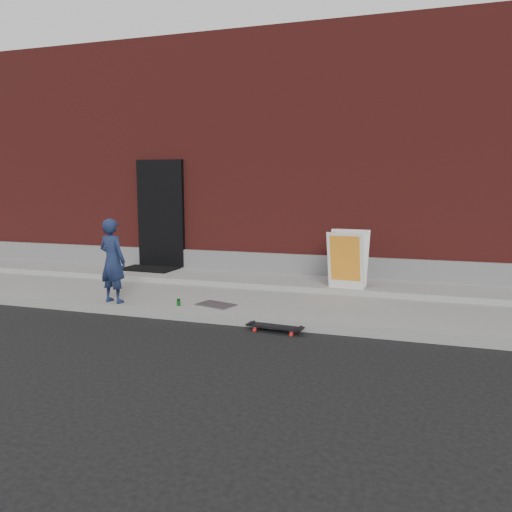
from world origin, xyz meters
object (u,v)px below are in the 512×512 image
at_px(child, 112,261).
at_px(soda_can, 179,302).
at_px(pizza_sign, 348,259).
at_px(skateboard, 275,327).

bearing_deg(child, soda_can, -163.75).
distance_m(child, pizza_sign, 3.90).
height_order(child, pizza_sign, child).
xyz_separation_m(child, soda_can, (1.10, 0.09, -0.62)).
xyz_separation_m(child, skateboard, (2.76, -0.32, -0.75)).
relative_size(child, soda_can, 12.54).
distance_m(skateboard, pizza_sign, 2.32).
bearing_deg(child, skateboard, -175.20).
xyz_separation_m(pizza_sign, soda_can, (-2.38, -1.68, -0.55)).
relative_size(skateboard, pizza_sign, 0.78).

